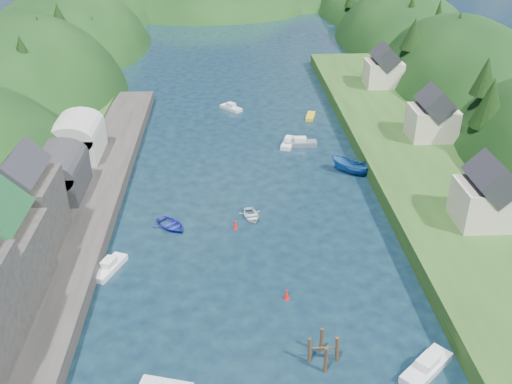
{
  "coord_description": "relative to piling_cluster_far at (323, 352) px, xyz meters",
  "views": [
    {
      "loc": [
        -3.34,
        -35.11,
        38.06
      ],
      "look_at": [
        0.0,
        28.0,
        4.0
      ],
      "focal_mm": 40.0,
      "sensor_mm": 36.0,
      "label": 1
    }
  ],
  "objects": [
    {
      "name": "boat_sheds",
      "position": [
        -30.72,
        36.28,
        4.16
      ],
      "size": [
        7.0,
        21.0,
        7.5
      ],
      "color": "#2D2D30",
      "rests_on": "quay_left"
    },
    {
      "name": "terrace_right",
      "position": [
        20.28,
        37.28,
        0.09
      ],
      "size": [
        16.0,
        120.0,
        2.4
      ],
      "primitive_type": "cube",
      "color": "#234719",
      "rests_on": "ground"
    },
    {
      "name": "channel_buoy_near",
      "position": [
        -2.37,
        9.06,
        -0.63
      ],
      "size": [
        0.7,
        0.7,
        1.1
      ],
      "color": "#B0140E",
      "rests_on": "ground"
    },
    {
      "name": "right_bank_cottages",
      "position": [
        23.28,
        45.61,
        4.73
      ],
      "size": [
        9.0,
        59.24,
        8.41
      ],
      "color": "beige",
      "rests_on": "terrace_right"
    },
    {
      "name": "piling_cluster_far",
      "position": [
        0.0,
        0.0,
        0.0
      ],
      "size": [
        2.98,
        2.81,
        3.36
      ],
      "color": "#382314",
      "rests_on": "ground"
    },
    {
      "name": "hill_trees",
      "position": [
        -4.01,
        62.16,
        10.0
      ],
      "size": [
        91.64,
        149.64,
        12.68
      ],
      "color": "black",
      "rests_on": "ground"
    },
    {
      "name": "hillside_left",
      "position": [
        -49.72,
        72.28,
        -9.14
      ],
      "size": [
        44.0,
        245.56,
        52.0
      ],
      "color": "black",
      "rests_on": "ground"
    },
    {
      "name": "moored_boats",
      "position": [
        -3.63,
        21.62,
        -0.46
      ],
      "size": [
        37.04,
        79.78,
        2.4
      ],
      "color": "#555961",
      "rests_on": "ground"
    },
    {
      "name": "ground",
      "position": [
        -4.72,
        47.28,
        -1.11
      ],
      "size": [
        600.0,
        600.0,
        0.0
      ],
      "primitive_type": "plane",
      "color": "black",
      "rests_on": "ground"
    },
    {
      "name": "channel_buoy_far",
      "position": [
        -7.42,
        23.21,
        -0.63
      ],
      "size": [
        0.7,
        0.7,
        1.1
      ],
      "color": "#B0140E",
      "rests_on": "ground"
    },
    {
      "name": "far_hills",
      "position": [
        -3.5,
        171.29,
        -11.91
      ],
      "size": [
        103.0,
        68.0,
        44.0
      ],
      "color": "black",
      "rests_on": "ground"
    },
    {
      "name": "quay_left",
      "position": [
        -28.72,
        17.28,
        -0.11
      ],
      "size": [
        12.0,
        110.0,
        2.0
      ],
      "primitive_type": "cube",
      "color": "#2D2B28",
      "rests_on": "ground"
    },
    {
      "name": "hillside_right",
      "position": [
        40.28,
        72.28,
        -8.53
      ],
      "size": [
        36.0,
        245.56,
        48.0
      ],
      "color": "black",
      "rests_on": "ground"
    }
  ]
}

